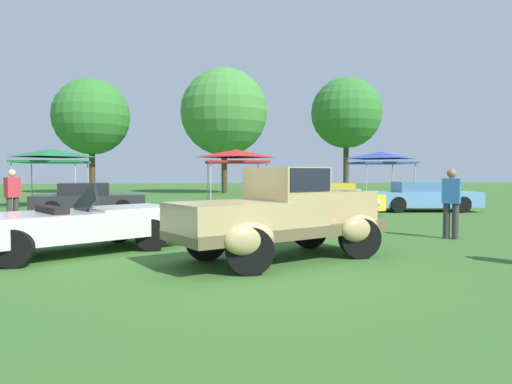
# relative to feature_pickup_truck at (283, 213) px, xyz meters

# --- Properties ---
(ground_plane) EXTENTS (120.00, 120.00, 0.00)m
(ground_plane) POSITION_rel_feature_pickup_truck_xyz_m (-0.80, -0.54, -0.86)
(ground_plane) COLOR #386628
(feature_pickup_truck) EXTENTS (4.34, 3.11, 1.70)m
(feature_pickup_truck) POSITION_rel_feature_pickup_truck_xyz_m (0.00, 0.00, 0.00)
(feature_pickup_truck) COLOR brown
(feature_pickup_truck) RESTS_ON ground_plane
(neighbor_convertible) EXTENTS (4.48, 3.69, 1.40)m
(neighbor_convertible) POSITION_rel_feature_pickup_truck_xyz_m (-3.87, 1.33, -0.28)
(neighbor_convertible) COLOR silver
(neighbor_convertible) RESTS_ON ground_plane
(show_car_charcoal) EXTENTS (4.07, 2.32, 1.22)m
(show_car_charcoal) POSITION_rel_feature_pickup_truck_xyz_m (-5.26, 9.08, -0.26)
(show_car_charcoal) COLOR #28282D
(show_car_charcoal) RESTS_ON ground_plane
(show_car_yellow) EXTENTS (4.27, 2.72, 1.22)m
(show_car_yellow) POSITION_rel_feature_pickup_truck_xyz_m (3.29, 7.75, -0.26)
(show_car_yellow) COLOR yellow
(show_car_yellow) RESTS_ON ground_plane
(show_car_skyblue) EXTENTS (4.52, 2.24, 1.22)m
(show_car_skyblue) POSITION_rel_feature_pickup_truck_xyz_m (7.92, 9.46, -0.26)
(show_car_skyblue) COLOR #669EDB
(show_car_skyblue) RESTS_ON ground_plane
(spectator_near_truck) EXTENTS (0.46, 0.44, 1.69)m
(spectator_near_truck) POSITION_rel_feature_pickup_truck_xyz_m (4.57, 1.97, 0.05)
(spectator_near_truck) COLOR #383838
(spectator_near_truck) RESTS_ON ground_plane
(spectator_by_row) EXTENTS (0.45, 0.46, 1.69)m
(spectator_by_row) POSITION_rel_feature_pickup_truck_xyz_m (-6.89, 6.43, 0.05)
(spectator_by_row) COLOR #383838
(spectator_by_row) RESTS_ON ground_plane
(canopy_tent_left_field) EXTENTS (2.98, 2.98, 2.71)m
(canopy_tent_left_field) POSITION_rel_feature_pickup_truck_xyz_m (-8.02, 14.77, 1.56)
(canopy_tent_left_field) COLOR #B7B7BC
(canopy_tent_left_field) RESTS_ON ground_plane
(canopy_tent_center_field) EXTENTS (2.87, 2.87, 2.71)m
(canopy_tent_center_field) POSITION_rel_feature_pickup_truck_xyz_m (0.65, 13.93, 1.56)
(canopy_tent_center_field) COLOR #B7B7BC
(canopy_tent_center_field) RESTS_ON ground_plane
(canopy_tent_right_field) EXTENTS (2.91, 2.91, 2.71)m
(canopy_tent_right_field) POSITION_rel_feature_pickup_truck_xyz_m (8.54, 15.07, 1.56)
(canopy_tent_right_field) COLOR #B7B7BC
(canopy_tent_right_field) RESTS_ON ground_plane
(treeline_far_left) EXTENTS (5.80, 5.80, 8.77)m
(treeline_far_left) POSITION_rel_feature_pickup_truck_xyz_m (-8.88, 28.66, 4.99)
(treeline_far_left) COLOR #47331E
(treeline_far_left) RESTS_ON ground_plane
(treeline_mid_left) EXTENTS (6.61, 6.61, 9.50)m
(treeline_mid_left) POSITION_rel_feature_pickup_truck_xyz_m (1.16, 26.94, 5.32)
(treeline_mid_left) COLOR #47331E
(treeline_mid_left) RESTS_ON ground_plane
(treeline_center) EXTENTS (5.89, 5.89, 9.53)m
(treeline_center) POSITION_rel_feature_pickup_truck_xyz_m (11.58, 28.90, 5.71)
(treeline_center) COLOR #47331E
(treeline_center) RESTS_ON ground_plane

